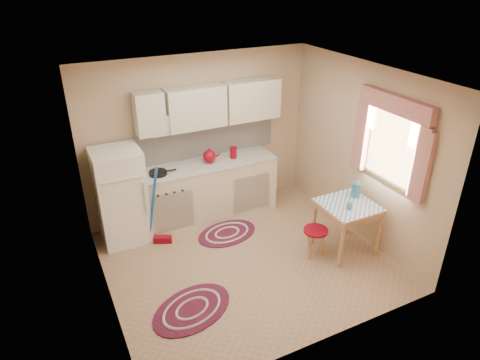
% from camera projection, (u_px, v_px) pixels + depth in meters
% --- Properties ---
extents(room_shell, '(3.64, 3.60, 2.52)m').
position_uv_depth(room_shell, '(249.00, 144.00, 5.37)').
color(room_shell, tan).
rests_on(room_shell, ground).
extents(fridge, '(0.65, 0.60, 1.40)m').
position_uv_depth(fridge, '(121.00, 196.00, 6.00)').
color(fridge, white).
rests_on(fridge, ground).
extents(broom, '(0.30, 0.22, 1.20)m').
position_uv_depth(broom, '(160.00, 207.00, 5.94)').
color(broom, '#1C57B0').
rests_on(broom, ground).
extents(base_cabinets, '(2.25, 0.60, 0.88)m').
position_uv_depth(base_cabinets, '(204.00, 192.00, 6.66)').
color(base_cabinets, beige).
rests_on(base_cabinets, ground).
extents(countertop, '(2.27, 0.62, 0.04)m').
position_uv_depth(countertop, '(203.00, 165.00, 6.45)').
color(countertop, '#BBB8B1').
rests_on(countertop, base_cabinets).
extents(frying_pan, '(0.26, 0.26, 0.05)m').
position_uv_depth(frying_pan, '(158.00, 173.00, 6.11)').
color(frying_pan, black).
rests_on(frying_pan, countertop).
extents(red_kettle, '(0.26, 0.25, 0.22)m').
position_uv_depth(red_kettle, '(209.00, 156.00, 6.43)').
color(red_kettle, maroon).
rests_on(red_kettle, countertop).
extents(red_canister, '(0.14, 0.14, 0.16)m').
position_uv_depth(red_canister, '(233.00, 153.00, 6.60)').
color(red_canister, maroon).
rests_on(red_canister, countertop).
extents(table, '(0.72, 0.72, 0.72)m').
position_uv_depth(table, '(345.00, 227.00, 5.92)').
color(table, tan).
rests_on(table, ground).
extents(stool, '(0.41, 0.41, 0.42)m').
position_uv_depth(stool, '(315.00, 242.00, 5.85)').
color(stool, maroon).
rests_on(stool, ground).
extents(coffee_pot, '(0.17, 0.16, 0.29)m').
position_uv_depth(coffee_pot, '(356.00, 188.00, 5.86)').
color(coffee_pot, teal).
rests_on(coffee_pot, table).
extents(mug, '(0.09, 0.09, 0.10)m').
position_uv_depth(mug, '(349.00, 206.00, 5.62)').
color(mug, teal).
rests_on(mug, table).
extents(rug_center, '(1.02, 0.76, 0.02)m').
position_uv_depth(rug_center, '(227.00, 233.00, 6.41)').
color(rug_center, maroon).
rests_on(rug_center, ground).
extents(rug_left, '(1.21, 1.00, 0.02)m').
position_uv_depth(rug_left, '(192.00, 309.00, 5.00)').
color(rug_left, maroon).
rests_on(rug_left, ground).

